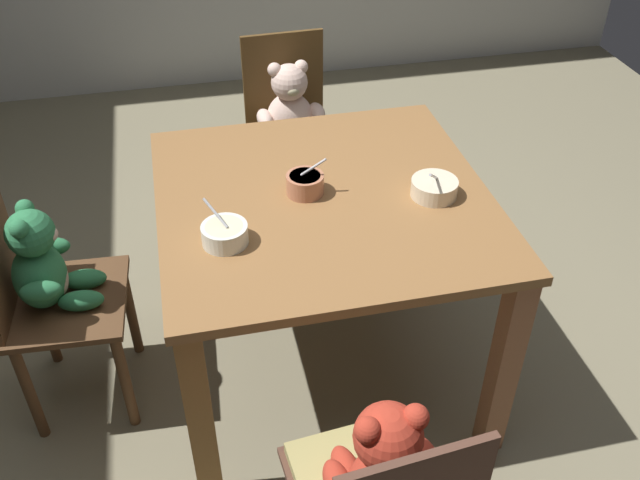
# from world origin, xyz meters

# --- Properties ---
(ground_plane) EXTENTS (5.20, 5.20, 0.04)m
(ground_plane) POSITION_xyz_m (0.00, 0.00, -0.02)
(ground_plane) COLOR #7A7259
(dining_table) EXTENTS (1.02, 1.02, 0.76)m
(dining_table) POSITION_xyz_m (0.00, 0.00, 0.62)
(dining_table) COLOR brown
(dining_table) RESTS_ON ground_plane
(teddy_chair_near_left) EXTENTS (0.38, 0.42, 0.83)m
(teddy_chair_near_left) POSITION_xyz_m (-0.88, 0.06, 0.53)
(teddy_chair_near_left) COLOR #543720
(teddy_chair_near_left) RESTS_ON ground_plane
(teddy_chair_far_center) EXTENTS (0.39, 0.39, 0.89)m
(teddy_chair_far_center) POSITION_xyz_m (0.06, 0.88, 0.54)
(teddy_chair_far_center) COLOR #543A1C
(teddy_chair_far_center) RESTS_ON ground_plane
(porridge_bowl_white_near_left) EXTENTS (0.13, 0.13, 0.12)m
(porridge_bowl_white_near_left) POSITION_xyz_m (-0.32, -0.17, 0.79)
(porridge_bowl_white_near_left) COLOR silver
(porridge_bowl_white_near_left) RESTS_ON dining_table
(porridge_bowl_terracotta_center) EXTENTS (0.13, 0.12, 0.12)m
(porridge_bowl_terracotta_center) POSITION_xyz_m (-0.05, 0.03, 0.79)
(porridge_bowl_terracotta_center) COLOR #B67253
(porridge_bowl_terracotta_center) RESTS_ON dining_table
(porridge_bowl_cream_near_right) EXTENTS (0.14, 0.14, 0.12)m
(porridge_bowl_cream_near_right) POSITION_xyz_m (0.33, -0.07, 0.79)
(porridge_bowl_cream_near_right) COLOR beige
(porridge_bowl_cream_near_right) RESTS_ON dining_table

